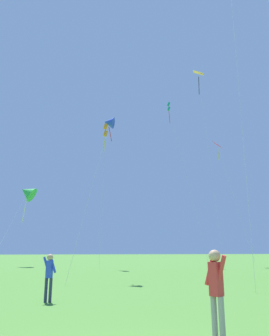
{
  "coord_description": "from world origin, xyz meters",
  "views": [
    {
      "loc": [
        -0.88,
        -4.47,
        1.77
      ],
      "look_at": [
        8.22,
        30.72,
        10.9
      ],
      "focal_mm": 35.53,
      "sensor_mm": 36.0,
      "label": 1
    }
  ],
  "objects_px": {
    "kite_teal_box": "(169,109)",
    "person_in_red_shirt": "(216,286)",
    "kite_green_small": "(27,192)",
    "kite_yellow_diamond": "(199,82)",
    "kite_orange_box": "(106,131)",
    "kite_red_high": "(219,150)",
    "kite_blue_delta": "(109,123)",
    "person_far_back": "(49,273)"
  },
  "relations": [
    {
      "from": "kite_teal_box",
      "to": "person_in_red_shirt",
      "type": "xyz_separation_m",
      "value": [
        -12.85,
        -35.99,
        -21.05
      ]
    },
    {
      "from": "kite_orange_box",
      "to": "person_far_back",
      "type": "distance_m",
      "value": 30.73
    },
    {
      "from": "kite_orange_box",
      "to": "person_in_red_shirt",
      "type": "xyz_separation_m",
      "value": [
        -2.91,
        -32.42,
        -15.34
      ]
    },
    {
      "from": "kite_blue_delta",
      "to": "person_far_back",
      "type": "xyz_separation_m",
      "value": [
        -3.83,
        -10.04,
        -10.14
      ]
    },
    {
      "from": "kite_yellow_diamond",
      "to": "person_far_back",
      "type": "distance_m",
      "value": 46.08
    },
    {
      "from": "kite_teal_box",
      "to": "kite_yellow_diamond",
      "type": "bearing_deg",
      "value": 10.95
    },
    {
      "from": "kite_teal_box",
      "to": "person_in_red_shirt",
      "type": "distance_m",
      "value": 43.63
    },
    {
      "from": "kite_yellow_diamond",
      "to": "kite_red_high",
      "type": "bearing_deg",
      "value": -70.99
    },
    {
      "from": "kite_blue_delta",
      "to": "kite_yellow_diamond",
      "type": "bearing_deg",
      "value": 48.88
    },
    {
      "from": "kite_orange_box",
      "to": "kite_blue_delta",
      "type": "bearing_deg",
      "value": -98.37
    },
    {
      "from": "kite_red_high",
      "to": "person_in_red_shirt",
      "type": "distance_m",
      "value": 41.98
    },
    {
      "from": "kite_yellow_diamond",
      "to": "person_in_red_shirt",
      "type": "relative_size",
      "value": 16.78
    },
    {
      "from": "kite_green_small",
      "to": "person_in_red_shirt",
      "type": "distance_m",
      "value": 39.93
    },
    {
      "from": "kite_yellow_diamond",
      "to": "kite_teal_box",
      "type": "height_order",
      "value": "kite_yellow_diamond"
    },
    {
      "from": "kite_teal_box",
      "to": "kite_orange_box",
      "type": "relative_size",
      "value": 1.33
    },
    {
      "from": "kite_yellow_diamond",
      "to": "kite_green_small",
      "type": "bearing_deg",
      "value": 176.52
    },
    {
      "from": "kite_green_small",
      "to": "person_in_red_shirt",
      "type": "relative_size",
      "value": 5.84
    },
    {
      "from": "kite_blue_delta",
      "to": "kite_orange_box",
      "type": "height_order",
      "value": "kite_orange_box"
    },
    {
      "from": "kite_red_high",
      "to": "kite_orange_box",
      "type": "bearing_deg",
      "value": -173.93
    },
    {
      "from": "kite_green_small",
      "to": "person_far_back",
      "type": "relative_size",
      "value": 6.29
    },
    {
      "from": "kite_yellow_diamond",
      "to": "kite_blue_delta",
      "type": "distance_m",
      "value": 31.91
    },
    {
      "from": "kite_teal_box",
      "to": "kite_orange_box",
      "type": "height_order",
      "value": "kite_teal_box"
    },
    {
      "from": "kite_red_high",
      "to": "person_in_red_shirt",
      "type": "relative_size",
      "value": 9.45
    },
    {
      "from": "person_far_back",
      "to": "kite_red_high",
      "type": "bearing_deg",
      "value": 50.59
    },
    {
      "from": "kite_teal_box",
      "to": "kite_orange_box",
      "type": "bearing_deg",
      "value": -160.22
    },
    {
      "from": "kite_blue_delta",
      "to": "kite_red_high",
      "type": "relative_size",
      "value": 0.68
    },
    {
      "from": "kite_yellow_diamond",
      "to": "kite_red_high",
      "type": "xyz_separation_m",
      "value": [
        1.0,
        -2.9,
        -12.08
      ]
    },
    {
      "from": "kite_teal_box",
      "to": "person_far_back",
      "type": "relative_size",
      "value": 13.84
    },
    {
      "from": "kite_teal_box",
      "to": "person_far_back",
      "type": "bearing_deg",
      "value": -118.66
    },
    {
      "from": "kite_teal_box",
      "to": "person_far_back",
      "type": "xyz_separation_m",
      "value": [
        -16.09,
        -29.43,
        -21.13
      ]
    },
    {
      "from": "kite_green_small",
      "to": "kite_orange_box",
      "type": "distance_m",
      "value": 13.17
    },
    {
      "from": "kite_blue_delta",
      "to": "kite_teal_box",
      "type": "distance_m",
      "value": 25.44
    },
    {
      "from": "kite_blue_delta",
      "to": "kite_green_small",
      "type": "height_order",
      "value": "kite_blue_delta"
    },
    {
      "from": "kite_yellow_diamond",
      "to": "kite_orange_box",
      "type": "bearing_deg",
      "value": -163.32
    },
    {
      "from": "kite_red_high",
      "to": "kite_green_small",
      "type": "bearing_deg",
      "value": 170.29
    },
    {
      "from": "kite_green_small",
      "to": "person_far_back",
      "type": "height_order",
      "value": "kite_green_small"
    },
    {
      "from": "kite_green_small",
      "to": "person_far_back",
      "type": "bearing_deg",
      "value": -84.6
    },
    {
      "from": "kite_red_high",
      "to": "kite_orange_box",
      "type": "relative_size",
      "value": 0.98
    },
    {
      "from": "kite_yellow_diamond",
      "to": "kite_orange_box",
      "type": "relative_size",
      "value": 1.74
    },
    {
      "from": "kite_orange_box",
      "to": "kite_red_high",
      "type": "bearing_deg",
      "value": 6.07
    },
    {
      "from": "kite_blue_delta",
      "to": "kite_orange_box",
      "type": "xyz_separation_m",
      "value": [
        2.33,
        15.82,
        5.27
      ]
    },
    {
      "from": "kite_green_small",
      "to": "person_in_red_shirt",
      "type": "bearing_deg",
      "value": -80.77
    }
  ]
}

